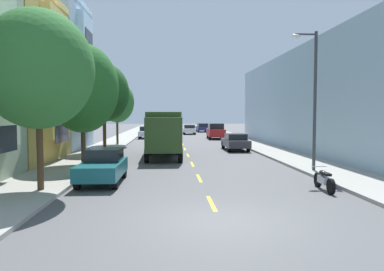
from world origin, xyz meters
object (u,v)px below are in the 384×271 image
(parked_hatchback_black, at_px, (149,129))
(parked_wagon_navy, at_px, (202,127))
(street_tree_second, at_px, (82,88))
(parked_motorcycle, at_px, (324,180))
(street_tree_third, at_px, (104,93))
(moving_white_sedan, at_px, (189,129))
(parked_hatchback_teal, at_px, (103,166))
(street_tree_farthest, at_px, (117,102))
(street_lamp, at_px, (312,91))
(parked_sedan_charcoal, at_px, (235,141))
(parked_hatchback_silver, at_px, (146,132))
(parked_suv_red, at_px, (216,131))
(street_tree_nearest, at_px, (38,69))
(parked_sedan_champagne, at_px, (150,128))
(delivery_box_truck, at_px, (163,131))

(parked_hatchback_black, height_order, parked_wagon_navy, same)
(street_tree_second, height_order, parked_motorcycle, street_tree_second)
(street_tree_third, height_order, moving_white_sedan, street_tree_third)
(street_tree_third, height_order, parked_motorcycle, street_tree_third)
(street_tree_second, relative_size, parked_hatchback_teal, 1.74)
(street_tree_second, distance_m, moving_white_sedan, 36.25)
(street_tree_farthest, bearing_deg, street_tree_second, -90.00)
(street_tree_farthest, relative_size, parked_wagon_navy, 1.29)
(street_lamp, xyz_separation_m, parked_sedan_charcoal, (-1.73, 12.27, -3.51))
(street_lamp, relative_size, parked_hatchback_silver, 1.78)
(parked_suv_red, relative_size, parked_motorcycle, 2.36)
(street_tree_third, height_order, parked_wagon_navy, street_tree_third)
(street_tree_nearest, bearing_deg, street_tree_second, 90.00)
(parked_wagon_navy, bearing_deg, street_tree_third, -107.21)
(parked_sedan_charcoal, bearing_deg, parked_hatchback_silver, 117.35)
(street_tree_farthest, height_order, parked_motorcycle, street_tree_farthest)
(parked_sedan_charcoal, height_order, parked_wagon_navy, parked_wagon_navy)
(parked_sedan_champagne, bearing_deg, parked_hatchback_black, -88.67)
(parked_hatchback_silver, bearing_deg, parked_sedan_champagne, 90.67)
(delivery_box_truck, bearing_deg, moving_white_sedan, 83.24)
(street_tree_nearest, height_order, delivery_box_truck, street_tree_nearest)
(street_tree_nearest, xyz_separation_m, moving_white_sedan, (8.20, 42.38, -4.01))
(delivery_box_truck, height_order, parked_suv_red, delivery_box_truck)
(street_tree_farthest, height_order, parked_hatchback_silver, street_tree_farthest)
(parked_wagon_navy, distance_m, parked_motorcycle, 49.84)
(parked_hatchback_silver, distance_m, moving_white_sedan, 11.26)
(street_tree_third, xyz_separation_m, moving_white_sedan, (8.20, 27.84, -3.98))
(street_tree_nearest, distance_m, street_tree_farthest, 21.82)
(parked_hatchback_teal, distance_m, moving_white_sedan, 40.80)
(parked_suv_red, xyz_separation_m, parked_motorcycle, (0.27, -31.44, -0.58))
(street_tree_second, relative_size, parked_motorcycle, 3.40)
(street_tree_nearest, bearing_deg, parked_wagon_navy, 77.65)
(delivery_box_truck, bearing_deg, parked_suv_red, 71.94)
(moving_white_sedan, relative_size, parked_motorcycle, 2.19)
(parked_wagon_navy, bearing_deg, street_tree_second, -104.39)
(street_tree_third, bearing_deg, parked_sedan_champagne, 86.66)
(delivery_box_truck, distance_m, parked_suv_red, 20.27)
(parked_hatchback_teal, bearing_deg, delivery_box_truck, 75.45)
(delivery_box_truck, bearing_deg, parked_sedan_champagne, 94.25)
(moving_white_sedan, xyz_separation_m, parked_motorcycle, (2.95, -42.60, -0.34))
(street_tree_third, height_order, parked_suv_red, street_tree_third)
(parked_suv_red, height_order, moving_white_sedan, parked_suv_red)
(street_tree_second, height_order, street_lamp, street_lamp)
(street_tree_third, height_order, parked_hatchback_teal, street_tree_third)
(parked_sedan_champagne, bearing_deg, parked_hatchback_silver, -89.33)
(street_lamp, bearing_deg, parked_hatchback_silver, 109.62)
(street_tree_nearest, relative_size, parked_motorcycle, 3.36)
(street_tree_second, height_order, parked_sedan_charcoal, street_tree_second)
(parked_hatchback_teal, relative_size, parked_suv_red, 0.83)
(delivery_box_truck, distance_m, parked_motorcycle, 13.91)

